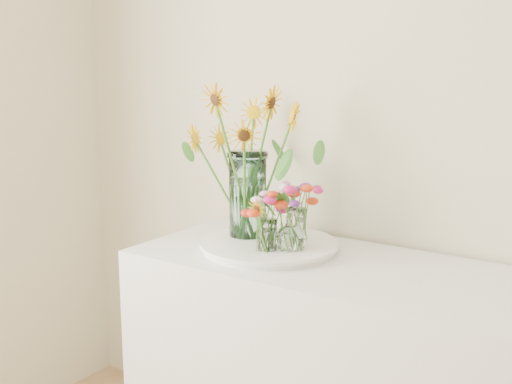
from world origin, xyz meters
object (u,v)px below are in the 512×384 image
small_vase_a (267,235)px  small_vase_c (296,225)px  tray (269,247)px  small_vase_b (291,229)px  mason_jar (248,194)px

small_vase_a → small_vase_c: size_ratio=0.90×
tray → small_vase_b: small_vase_b is taller
small_vase_c → tray: bearing=-134.6°
mason_jar → small_vase_b: bearing=-15.9°
small_vase_b → small_vase_c: (-0.04, 0.10, -0.01)m
mason_jar → small_vase_c: 0.21m
mason_jar → small_vase_a: size_ratio=2.85×
tray → mason_jar: (-0.11, 0.03, 0.17)m
small_vase_a → tray: bearing=119.2°
small_vase_a → small_vase_b: (0.06, 0.05, 0.02)m
mason_jar → small_vase_b: (0.22, -0.06, -0.08)m
tray → small_vase_c: small_vase_c is taller
small_vase_b → small_vase_a: bearing=-137.9°
tray → small_vase_b: 0.14m
mason_jar → small_vase_c: mason_jar is taller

